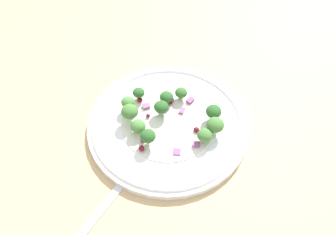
{
  "coord_description": "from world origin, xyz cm",
  "views": [
    {
      "loc": [
        32.67,
        -15.91,
        50.11
      ],
      "look_at": [
        -2.19,
        -1.97,
        2.7
      ],
      "focal_mm": 38.39,
      "sensor_mm": 36.0,
      "label": 1
    }
  ],
  "objects": [
    {
      "name": "plate",
      "position": [
        -2.19,
        -1.97,
        0.86
      ],
      "size": [
        27.69,
        27.69,
        1.7
      ],
      "color": "white",
      "rests_on": "ground_plane"
    },
    {
      "name": "dressing_pool",
      "position": [
        -2.19,
        -1.97,
        1.3
      ],
      "size": [
        16.06,
        16.06,
        0.2
      ],
      "primitive_type": "cylinder",
      "color": "white",
      "rests_on": "plate"
    },
    {
      "name": "onion_bit_4",
      "position": [
        -3.51,
        1.2,
        1.55
      ],
      "size": [
        1.56,
        1.49,
        0.54
      ],
      "primitive_type": "cube",
      "rotation": [
        0.0,
        0.0,
        2.45
      ],
      "color": "#934C84",
      "rests_on": "plate"
    },
    {
      "name": "onion_bit_3",
      "position": [
        3.99,
        0.5,
        1.84
      ],
      "size": [
        1.39,
        1.48,
        0.31
      ],
      "primitive_type": "cube",
      "rotation": [
        0.0,
        0.0,
        1.14
      ],
      "color": "#934C84",
      "rests_on": "plate"
    },
    {
      "name": "cranberry_6",
      "position": [
        0.0,
        -7.28,
        1.92
      ],
      "size": [
        0.88,
        0.88,
        0.88
      ],
      "primitive_type": "sphere",
      "color": "maroon",
      "rests_on": "plate"
    },
    {
      "name": "ground_plane",
      "position": [
        0.0,
        0.0,
        -1.0
      ],
      "size": [
        180.0,
        180.0,
        2.0
      ],
      "primitive_type": "cube",
      "color": "tan"
    },
    {
      "name": "cranberry_0",
      "position": [
        -4.24,
        -2.06,
        2.25
      ],
      "size": [
        0.98,
        0.98,
        0.98
      ],
      "primitive_type": "sphere",
      "color": "maroon",
      "rests_on": "plate"
    },
    {
      "name": "onion_bit_1",
      "position": [
        -6.64,
        -0.06,
        1.8
      ],
      "size": [
        1.73,
        1.59,
        0.6
      ],
      "primitive_type": "cube",
      "rotation": [
        0.0,
        0.0,
        0.38
      ],
      "color": "#A35B93",
      "rests_on": "plate"
    },
    {
      "name": "broccoli_floret_5",
      "position": [
        -6.4,
        2.22,
        2.86
      ],
      "size": [
        2.18,
        2.18,
        2.21
      ],
      "color": "#ADD18E",
      "rests_on": "plate"
    },
    {
      "name": "broccoli_floret_9",
      "position": [
        -2.12,
        -7.3,
        2.92
      ],
      "size": [
        2.51,
        2.51,
        2.54
      ],
      "color": "#ADD18E",
      "rests_on": "plate"
    },
    {
      "name": "cranberry_5",
      "position": [
        -4.53,
        -4.76,
        1.77
      ],
      "size": [
        0.7,
        0.7,
        0.7
      ],
      "primitive_type": "sphere",
      "color": "maroon",
      "rests_on": "plate"
    },
    {
      "name": "broccoli_floret_4",
      "position": [
        -4.98,
        -7.76,
        3.69
      ],
      "size": [
        2.88,
        2.88,
        2.92
      ],
      "color": "#ADD18E",
      "rests_on": "plate"
    },
    {
      "name": "broccoli_floret_3",
      "position": [
        -6.45,
        -0.56,
        2.8
      ],
      "size": [
        2.4,
        2.4,
        2.43
      ],
      "color": "#ADD18E",
      "rests_on": "plate"
    },
    {
      "name": "cranberry_2",
      "position": [
        -8.34,
        -4.93,
        1.94
      ],
      "size": [
        0.97,
        0.97,
        0.97
      ],
      "primitive_type": "sphere",
      "color": "maroon",
      "rests_on": "plate"
    },
    {
      "name": "cranberry_4",
      "position": [
        -5.93,
        0.5,
        1.87
      ],
      "size": [
        0.77,
        0.77,
        0.77
      ],
      "primitive_type": "sphere",
      "color": "#4C0A14",
      "rests_on": "plate"
    },
    {
      "name": "broccoli_floret_1",
      "position": [
        -7.52,
        -7.31,
        3.15
      ],
      "size": [
        2.35,
        2.35,
        2.37
      ],
      "color": "#8EB77A",
      "rests_on": "plate"
    },
    {
      "name": "onion_bit_0",
      "position": [
        -5.08,
        3.47,
        1.73
      ],
      "size": [
        1.45,
        1.62,
        0.39
      ],
      "primitive_type": "cube",
      "rotation": [
        0.0,
        0.0,
        0.47
      ],
      "color": "#843D75",
      "rests_on": "plate"
    },
    {
      "name": "onion_bit_5",
      "position": [
        -6.76,
        -4.3,
        1.76
      ],
      "size": [
        1.08,
        1.33,
        0.35
      ],
      "primitive_type": "cube",
      "rotation": [
        0.0,
        0.0,
        1.53
      ],
      "color": "#A35B93",
      "rests_on": "plate"
    },
    {
      "name": "fork",
      "position": [
        8.09,
        -16.34,
        0.25
      ],
      "size": [
        12.28,
        16.18,
        0.5
      ],
      "color": "silver",
      "rests_on": "ground_plane"
    },
    {
      "name": "cranberry_1",
      "position": [
        1.27,
        1.78,
        1.69
      ],
      "size": [
        0.98,
        0.98,
        0.98
      ],
      "primitive_type": "sphere",
      "color": "maroon",
      "rests_on": "plate"
    },
    {
      "name": "broccoli_floret_8",
      "position": [
        -9.14,
        -4.81,
        2.93
      ],
      "size": [
        2.13,
        2.13,
        2.15
      ],
      "color": "#ADD18E",
      "rests_on": "plate"
    },
    {
      "name": "broccoli_floret_7",
      "position": [
        2.66,
        4.41,
        3.37
      ],
      "size": [
        2.95,
        2.95,
        2.99
      ],
      "color": "#9EC684",
      "rests_on": "plate"
    },
    {
      "name": "onion_bit_2",
      "position": [
        4.0,
        -2.89,
        1.46
      ],
      "size": [
        1.65,
        1.65,
        0.36
      ],
      "primitive_type": "cube",
      "rotation": [
        0.0,
        0.0,
        2.67
      ],
      "color": "#934C84",
      "rests_on": "plate"
    },
    {
      "name": "broccoli_floret_2",
      "position": [
        3.66,
        2.05,
        2.99
      ],
      "size": [
        2.48,
        2.48,
        2.52
      ],
      "color": "#8EB77A",
      "rests_on": "plate"
    },
    {
      "name": "broccoli_floret_10",
      "position": [
        -4.29,
        -2.38,
        3.27
      ],
      "size": [
        2.5,
        2.5,
        2.54
      ],
      "color": "#8EB77A",
      "rests_on": "plate"
    },
    {
      "name": "cranberry_3",
      "position": [
        1.52,
        -8.03,
        1.91
      ],
      "size": [
        0.98,
        0.98,
        0.98
      ],
      "primitive_type": "sphere",
      "color": "maroon",
      "rests_on": "plate"
    },
    {
      "name": "broccoli_floret_0",
      "position": [
        0.72,
        -6.58,
        3.47
      ],
      "size": [
        2.51,
        2.51,
        2.54
      ],
      "color": "#ADD18E",
      "rests_on": "plate"
    },
    {
      "name": "broccoli_floret_6",
      "position": [
        0.45,
        5.43,
        3.37
      ],
      "size": [
        2.67,
        2.67,
        2.7
      ],
      "color": "#9EC684",
      "rests_on": "plate"
    }
  ]
}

